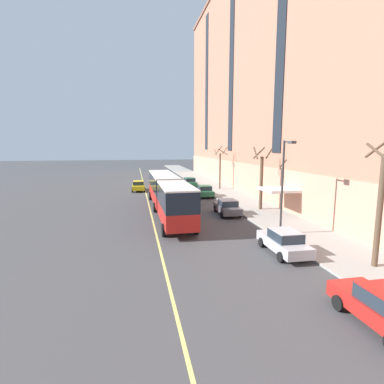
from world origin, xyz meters
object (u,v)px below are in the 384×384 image
object	(u,v)px
city_bus	(167,192)
parked_car_darkgray_4	(227,207)
street_tree_near_corner	(380,203)
street_lamp	(284,178)
street_tree_far_uptown	(220,167)
taxi_cab	(138,186)
parked_car_silver_0	(284,242)
street_tree_mid_block	(261,178)
parked_car_green_1	(204,191)
parked_car_green_5	(189,182)

from	to	relation	value
city_bus	parked_car_darkgray_4	distance (m)	6.31
street_tree_near_corner	street_lamp	size ratio (longest dim) A/B	1.03
city_bus	street_tree_far_uptown	distance (m)	17.99
city_bus	taxi_cab	world-z (taller)	city_bus
parked_car_silver_0	street_tree_near_corner	world-z (taller)	street_tree_near_corner
street_lamp	street_tree_mid_block	bearing A→B (deg)	76.32
taxi_cab	street_tree_far_uptown	xyz separation A→B (m)	(12.65, -1.14, 2.81)
street_tree_mid_block	street_tree_near_corner	bearing A→B (deg)	-89.96
city_bus	parked_car_silver_0	xyz separation A→B (m)	(6.03, -13.28, -1.35)
city_bus	parked_car_green_1	world-z (taller)	city_bus
parked_car_silver_0	street_lamp	size ratio (longest dim) A/B	0.64
parked_car_green_1	parked_car_green_5	world-z (taller)	same
parked_car_green_5	street_tree_mid_block	bearing A→B (deg)	-78.41
city_bus	parked_car_green_1	bearing A→B (deg)	55.95
parked_car_darkgray_4	street_tree_far_uptown	distance (m)	17.67
parked_car_silver_0	parked_car_green_5	bearing A→B (deg)	90.35
parked_car_silver_0	parked_car_green_5	size ratio (longest dim) A/B	0.98
parked_car_green_5	parked_car_darkgray_4	bearing A→B (deg)	-90.04
parked_car_silver_0	street_tree_near_corner	distance (m)	5.80
parked_car_green_1	street_tree_far_uptown	bearing A→B (deg)	56.99
parked_car_silver_0	street_tree_near_corner	size ratio (longest dim) A/B	0.62
city_bus	street_lamp	distance (m)	12.67
city_bus	street_tree_mid_block	size ratio (longest dim) A/B	2.94
taxi_cab	street_tree_near_corner	world-z (taller)	street_tree_near_corner
taxi_cab	parked_car_green_5	bearing A→B (deg)	20.05
parked_car_darkgray_4	street_lamp	size ratio (longest dim) A/B	0.63
parked_car_silver_0	street_tree_mid_block	bearing A→B (deg)	72.81
city_bus	parked_car_green_5	size ratio (longest dim) A/B	4.25
parked_car_darkgray_4	taxi_cab	size ratio (longest dim) A/B	0.99
street_tree_mid_block	taxi_cab	bearing A→B (deg)	126.98
street_tree_far_uptown	parked_car_darkgray_4	bearing A→B (deg)	-103.64
city_bus	parked_car_green_5	xyz separation A→B (m)	(5.83, 19.18, -1.35)
parked_car_silver_0	taxi_cab	distance (m)	30.61
street_tree_near_corner	street_tree_mid_block	bearing A→B (deg)	90.04
taxi_cab	street_tree_far_uptown	distance (m)	13.01
parked_car_green_1	parked_car_darkgray_4	size ratio (longest dim) A/B	0.99
street_tree_far_uptown	street_tree_near_corner	bearing A→B (deg)	-90.01
street_tree_mid_block	city_bus	bearing A→B (deg)	175.88
taxi_cab	street_tree_mid_block	size ratio (longest dim) A/B	0.68
parked_car_green_5	taxi_cab	xyz separation A→B (m)	(-8.55, -3.12, -0.00)
parked_car_darkgray_4	street_tree_near_corner	size ratio (longest dim) A/B	0.61
street_tree_near_corner	street_tree_mid_block	world-z (taller)	street_tree_near_corner
street_tree_mid_block	parked_car_green_1	bearing A→B (deg)	112.03
parked_car_silver_0	parked_car_green_1	xyz separation A→B (m)	(-0.01, 22.18, 0.00)
taxi_cab	street_lamp	distance (m)	28.11
street_tree_far_uptown	city_bus	bearing A→B (deg)	-123.63
city_bus	street_lamp	bearing A→B (deg)	-51.78
street_tree_near_corner	street_lamp	world-z (taller)	street_tree_near_corner
street_tree_far_uptown	street_lamp	xyz separation A→B (m)	(-2.22, -24.71, 0.88)
parked_car_darkgray_4	taxi_cab	distance (m)	20.00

